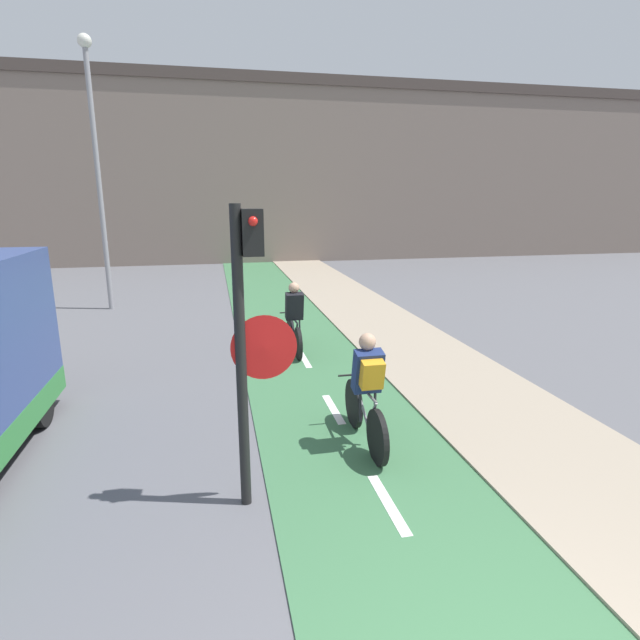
{
  "coord_description": "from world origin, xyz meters",
  "views": [
    {
      "loc": [
        -1.69,
        -1.44,
        3.19
      ],
      "look_at": [
        0.0,
        6.48,
        1.2
      ],
      "focal_mm": 28.0,
      "sensor_mm": 36.0,
      "label": 1
    }
  ],
  "objects_px": {
    "street_lamp_far": "(96,150)",
    "traffic_light_pole": "(248,327)",
    "cyclist_near": "(367,394)",
    "cyclist_far": "(294,322)"
  },
  "relations": [
    {
      "from": "street_lamp_far",
      "to": "cyclist_far",
      "type": "height_order",
      "value": "street_lamp_far"
    },
    {
      "from": "street_lamp_far",
      "to": "traffic_light_pole",
      "type": "bearing_deg",
      "value": -72.53
    },
    {
      "from": "street_lamp_far",
      "to": "cyclist_far",
      "type": "relative_size",
      "value": 4.34
    },
    {
      "from": "street_lamp_far",
      "to": "cyclist_near",
      "type": "relative_size",
      "value": 4.19
    },
    {
      "from": "traffic_light_pole",
      "to": "cyclist_near",
      "type": "xyz_separation_m",
      "value": [
        1.55,
        0.96,
        -1.22
      ]
    },
    {
      "from": "street_lamp_far",
      "to": "cyclist_near",
      "type": "xyz_separation_m",
      "value": [
        4.86,
        -9.57,
        -3.73
      ]
    },
    {
      "from": "street_lamp_far",
      "to": "cyclist_near",
      "type": "bearing_deg",
      "value": -63.06
    },
    {
      "from": "cyclist_near",
      "to": "cyclist_far",
      "type": "distance_m",
      "value": 4.23
    },
    {
      "from": "cyclist_near",
      "to": "traffic_light_pole",
      "type": "bearing_deg",
      "value": -148.09
    },
    {
      "from": "traffic_light_pole",
      "to": "street_lamp_far",
      "type": "distance_m",
      "value": 11.32
    }
  ]
}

